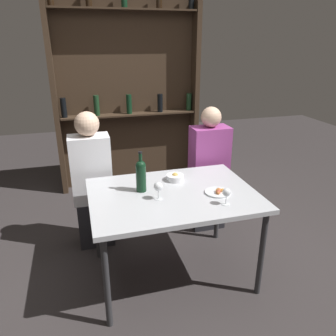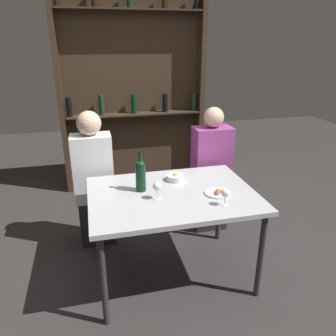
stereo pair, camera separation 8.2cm
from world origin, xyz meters
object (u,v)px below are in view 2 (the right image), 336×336
wine_glass_1 (225,194)px  seated_person_left (94,183)px  seated_person_right (211,174)px  snack_bowl (175,177)px  wine_bottle (141,174)px  food_plate_0 (218,193)px  wine_glass_0 (157,187)px

wine_glass_1 → seated_person_left: (-0.87, 0.92, -0.22)m
wine_glass_1 → seated_person_right: (0.25, 0.92, -0.24)m
snack_bowl → seated_person_left: (-0.65, 0.41, -0.16)m
wine_glass_1 → snack_bowl: (-0.22, 0.50, -0.06)m
wine_bottle → snack_bowl: 0.35m
wine_glass_1 → seated_person_right: 0.98m
food_plate_0 → seated_person_right: 0.79m
wine_bottle → snack_bowl: wine_bottle is taller
wine_glass_1 → snack_bowl: size_ratio=0.85×
food_plate_0 → seated_person_left: seated_person_left is taller
wine_bottle → seated_person_right: seated_person_right is taller
wine_glass_0 → seated_person_right: 1.02m
wine_glass_0 → food_plate_0: bearing=-4.0°
wine_bottle → wine_glass_0: wine_bottle is taller
wine_bottle → seated_person_left: seated_person_left is taller
snack_bowl → seated_person_left: seated_person_left is taller
food_plate_0 → wine_glass_1: bearing=-96.1°
wine_glass_1 → seated_person_left: size_ratio=0.10×
wine_bottle → food_plate_0: size_ratio=1.64×
wine_glass_0 → wine_glass_1: (0.44, -0.21, -0.01)m
food_plate_0 → snack_bowl: size_ratio=1.34×
wine_glass_0 → seated_person_right: seated_person_right is taller
wine_glass_1 → food_plate_0: (0.02, 0.18, -0.08)m
wine_glass_1 → wine_glass_0: bearing=154.3°
wine_glass_0 → wine_glass_1: 0.48m
food_plate_0 → seated_person_right: bearing=72.3°
wine_bottle → food_plate_0: (0.55, -0.20, -0.13)m
wine_glass_1 → seated_person_right: size_ratio=0.10×
food_plate_0 → seated_person_left: (-0.89, 0.74, -0.15)m
snack_bowl → seated_person_right: size_ratio=0.11×
snack_bowl → food_plate_0: bearing=-53.5°
wine_bottle → wine_glass_0: bearing=-61.3°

